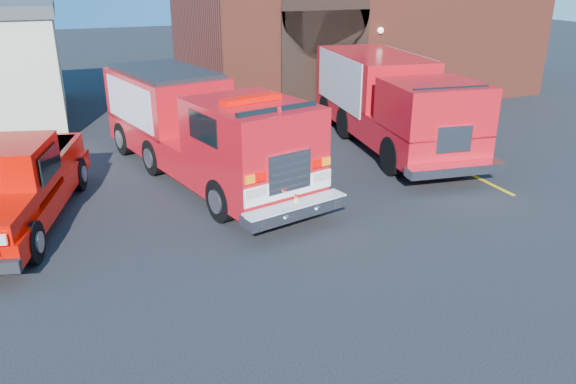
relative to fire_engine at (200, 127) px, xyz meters
name	(u,v)px	position (x,y,z in m)	size (l,w,h in m)	color
ground	(269,227)	(0.60, -3.85, -1.41)	(100.00, 100.00, 0.00)	black
parking_stripe_near	(476,177)	(7.10, -2.85, -1.40)	(0.12, 3.00, 0.01)	gold
parking_stripe_mid	(416,147)	(7.10, 0.15, -1.40)	(0.12, 3.00, 0.01)	gold
parking_stripe_far	(371,125)	(7.10, 3.15, -1.40)	(0.12, 3.00, 0.01)	gold
fire_engine	(200,127)	(0.00, 0.00, 0.00)	(4.52, 9.16, 2.72)	black
pickup_truck	(10,185)	(-4.69, -1.55, -0.47)	(3.62, 6.41, 1.98)	black
secondary_truck	(389,99)	(6.45, 0.91, 0.09)	(3.60, 8.74, 2.75)	black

